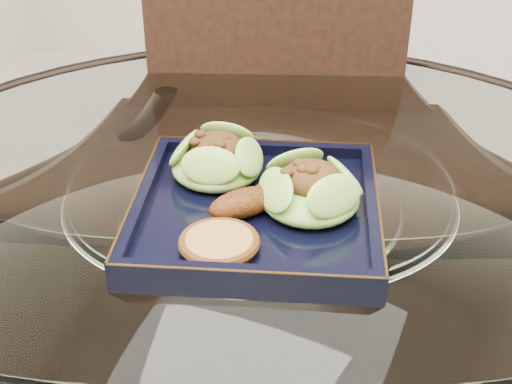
% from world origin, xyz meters
% --- Properties ---
extents(dining_table, '(1.13, 1.13, 0.77)m').
position_xyz_m(dining_table, '(-0.00, -0.00, 0.60)').
color(dining_table, white).
rests_on(dining_table, ground).
extents(dining_chair, '(0.57, 0.57, 1.03)m').
position_xyz_m(dining_chair, '(-0.11, 0.30, 0.58)').
color(dining_chair, '#311A10').
rests_on(dining_chair, ground).
extents(navy_plate, '(0.34, 0.34, 0.02)m').
position_xyz_m(navy_plate, '(-0.00, -0.01, 0.77)').
color(navy_plate, black).
rests_on(navy_plate, dining_table).
extents(lettuce_wrap_left, '(0.13, 0.13, 0.04)m').
position_xyz_m(lettuce_wrap_left, '(-0.07, 0.04, 0.80)').
color(lettuce_wrap_left, olive).
rests_on(lettuce_wrap_left, navy_plate).
extents(lettuce_wrap_right, '(0.15, 0.15, 0.04)m').
position_xyz_m(lettuce_wrap_right, '(0.05, 0.01, 0.80)').
color(lettuce_wrap_right, '#64AE32').
rests_on(lettuce_wrap_right, navy_plate).
extents(roasted_plantain, '(0.12, 0.16, 0.03)m').
position_xyz_m(roasted_plantain, '(0.02, 0.01, 0.80)').
color(roasted_plantain, '#692E0B').
rests_on(roasted_plantain, navy_plate).
extents(crumb_patty, '(0.10, 0.10, 0.01)m').
position_xyz_m(crumb_patty, '(-0.00, -0.10, 0.79)').
color(crumb_patty, '#AA7C38').
rests_on(crumb_patty, navy_plate).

